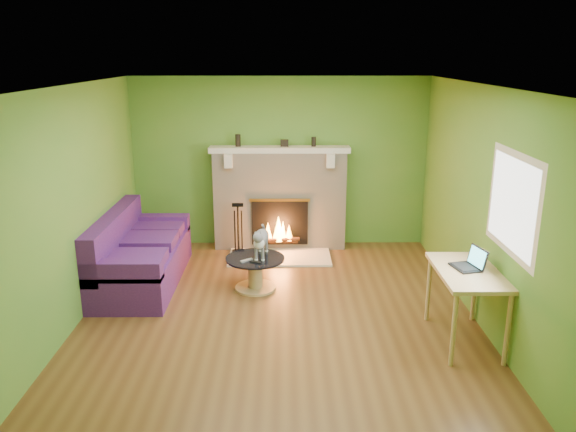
# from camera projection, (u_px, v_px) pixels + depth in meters

# --- Properties ---
(floor) EXTENTS (5.00, 5.00, 0.00)m
(floor) POSITION_uv_depth(u_px,v_px,m) (278.00, 312.00, 6.59)
(floor) COLOR brown
(floor) RESTS_ON ground
(ceiling) EXTENTS (5.00, 5.00, 0.00)m
(ceiling) POSITION_uv_depth(u_px,v_px,m) (277.00, 85.00, 5.87)
(ceiling) COLOR white
(ceiling) RESTS_ON wall_back
(wall_back) EXTENTS (5.00, 0.00, 5.00)m
(wall_back) POSITION_uv_depth(u_px,v_px,m) (280.00, 163.00, 8.63)
(wall_back) COLOR #49872C
(wall_back) RESTS_ON floor
(wall_front) EXTENTS (5.00, 0.00, 5.00)m
(wall_front) POSITION_uv_depth(u_px,v_px,m) (274.00, 300.00, 3.83)
(wall_front) COLOR #49872C
(wall_front) RESTS_ON floor
(wall_left) EXTENTS (0.00, 5.00, 5.00)m
(wall_left) POSITION_uv_depth(u_px,v_px,m) (75.00, 205.00, 6.22)
(wall_left) COLOR #49872C
(wall_left) RESTS_ON floor
(wall_right) EXTENTS (0.00, 5.00, 5.00)m
(wall_right) POSITION_uv_depth(u_px,v_px,m) (480.00, 205.00, 6.24)
(wall_right) COLOR #49872C
(wall_right) RESTS_ON floor
(window_frame) EXTENTS (0.00, 1.20, 1.20)m
(window_frame) POSITION_uv_depth(u_px,v_px,m) (513.00, 204.00, 5.31)
(window_frame) COLOR silver
(window_frame) RESTS_ON wall_right
(window_pane) EXTENTS (0.00, 1.06, 1.06)m
(window_pane) POSITION_uv_depth(u_px,v_px,m) (512.00, 204.00, 5.31)
(window_pane) COLOR white
(window_pane) RESTS_ON wall_right
(fireplace) EXTENTS (2.10, 0.46, 1.58)m
(fireplace) POSITION_uv_depth(u_px,v_px,m) (280.00, 199.00, 8.60)
(fireplace) COLOR beige
(fireplace) RESTS_ON floor
(hearth) EXTENTS (1.50, 0.75, 0.03)m
(hearth) POSITION_uv_depth(u_px,v_px,m) (280.00, 257.00, 8.32)
(hearth) COLOR beige
(hearth) RESTS_ON floor
(mantel) EXTENTS (2.10, 0.28, 0.08)m
(mantel) POSITION_uv_depth(u_px,v_px,m) (280.00, 149.00, 8.37)
(mantel) COLOR beige
(mantel) RESTS_ON fireplace
(sofa) EXTENTS (0.94, 2.08, 0.93)m
(sofa) POSITION_uv_depth(u_px,v_px,m) (138.00, 256.00, 7.36)
(sofa) COLOR #3F185C
(sofa) RESTS_ON floor
(coffee_table) EXTENTS (0.75, 0.75, 0.43)m
(coffee_table) POSITION_uv_depth(u_px,v_px,m) (255.00, 271.00, 7.17)
(coffee_table) COLOR tan
(coffee_table) RESTS_ON floor
(desk) EXTENTS (0.63, 1.08, 0.80)m
(desk) POSITION_uv_depth(u_px,v_px,m) (468.00, 279.00, 5.73)
(desk) COLOR tan
(desk) RESTS_ON floor
(cat) EXTENTS (0.31, 0.68, 0.41)m
(cat) POSITION_uv_depth(u_px,v_px,m) (261.00, 241.00, 7.11)
(cat) COLOR slate
(cat) RESTS_ON coffee_table
(remote_silver) EXTENTS (0.16, 0.14, 0.02)m
(remote_silver) POSITION_uv_depth(u_px,v_px,m) (247.00, 260.00, 7.00)
(remote_silver) COLOR gray
(remote_silver) RESTS_ON coffee_table
(remote_black) EXTENTS (0.16, 0.11, 0.02)m
(remote_black) POSITION_uv_depth(u_px,v_px,m) (256.00, 262.00, 6.95)
(remote_black) COLOR black
(remote_black) RESTS_ON coffee_table
(laptop) EXTENTS (0.33, 0.36, 0.23)m
(laptop) POSITION_uv_depth(u_px,v_px,m) (466.00, 258.00, 5.72)
(laptop) COLOR black
(laptop) RESTS_ON desk
(fire_tools) EXTENTS (0.21, 0.21, 0.78)m
(fire_tools) POSITION_uv_depth(u_px,v_px,m) (238.00, 228.00, 8.35)
(fire_tools) COLOR black
(fire_tools) RESTS_ON hearth
(mantel_vase_left) EXTENTS (0.08, 0.08, 0.18)m
(mantel_vase_left) POSITION_uv_depth(u_px,v_px,m) (238.00, 140.00, 8.36)
(mantel_vase_left) COLOR black
(mantel_vase_left) RESTS_ON mantel
(mantel_vase_right) EXTENTS (0.07, 0.07, 0.14)m
(mantel_vase_right) POSITION_uv_depth(u_px,v_px,m) (314.00, 142.00, 8.37)
(mantel_vase_right) COLOR black
(mantel_vase_right) RESTS_ON mantel
(mantel_box) EXTENTS (0.12, 0.08, 0.10)m
(mantel_box) POSITION_uv_depth(u_px,v_px,m) (284.00, 143.00, 8.37)
(mantel_box) COLOR black
(mantel_box) RESTS_ON mantel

